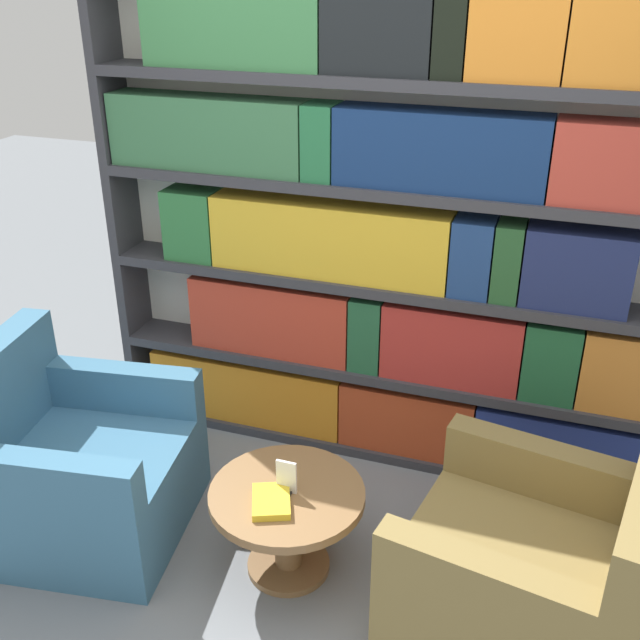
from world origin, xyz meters
name	(u,v)px	position (x,y,z in m)	size (l,w,h in m)	color
ground_plane	(292,627)	(0.00, 0.00, 0.00)	(14.00, 14.00, 0.00)	slate
bookshelf	(387,241)	(0.01, 1.30, 1.16)	(2.86, 0.30, 2.38)	silver
armchair_left	(76,470)	(-1.13, 0.25, 0.30)	(0.98, 0.96, 0.88)	#386684
armchair_right	(534,579)	(0.87, 0.25, 0.30)	(1.00, 0.97, 0.88)	olive
coffee_table	(287,513)	(-0.13, 0.30, 0.30)	(0.65, 0.65, 0.41)	brown
table_sign	(287,479)	(-0.13, 0.30, 0.47)	(0.09, 0.06, 0.15)	black
stray_book	(271,501)	(-0.16, 0.20, 0.43)	(0.22, 0.24, 0.03)	gold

